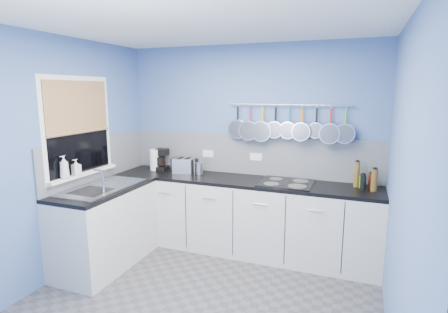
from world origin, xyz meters
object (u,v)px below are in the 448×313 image
Objects in this scene: toaster at (184,165)px; soap_bottle_b at (76,167)px; soap_bottle_a at (64,167)px; paper_towel at (155,160)px; coffee_maker at (161,159)px; canister at (199,168)px; hob at (286,183)px.

soap_bottle_b is at bearing -140.86° from toaster.
paper_towel is at bearing 76.60° from soap_bottle_a.
coffee_maker is at bearing 73.90° from soap_bottle_a.
soap_bottle_b is at bearing -130.69° from canister.
soap_bottle_b is 0.59× the size of toaster.
soap_bottle_b is at bearing -105.32° from paper_towel.
soap_bottle_b is (0.00, 0.16, -0.03)m from soap_bottle_a.
coffee_maker reaches higher than hob.
canister is 1.13m from hob.
hob is (1.13, -0.08, -0.07)m from canister.
paper_towel is at bearing 164.44° from toaster.
paper_towel is 0.47× the size of hob.
hob is at bearing -3.83° from canister.
paper_towel is (0.30, 1.09, -0.10)m from soap_bottle_b.
paper_towel is 0.09m from coffee_maker.
canister is at bearing 176.17° from hob.
paper_towel is at bearing 177.89° from hob.
canister is (0.94, 1.26, -0.20)m from soap_bottle_a.
hob is (2.07, 1.02, -0.23)m from soap_bottle_b.
canister is at bearing -17.56° from toaster.
soap_bottle_b is 1.19m from coffee_maker.
toaster is at bearing 56.26° from soap_bottle_b.
soap_bottle_a reaches higher than hob.
soap_bottle_a is at bearing -90.00° from soap_bottle_b.
toaster is 2.00× the size of canister.
hob is (1.77, -0.07, -0.13)m from paper_towel.
paper_towel is 1.93× the size of canister.
coffee_maker is 0.36m from toaster.
canister is (0.57, -0.04, -0.07)m from coffee_maker.
soap_bottle_b reaches higher than coffee_maker.
toaster reaches higher than canister.
canister is (0.64, 0.01, -0.07)m from paper_towel.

